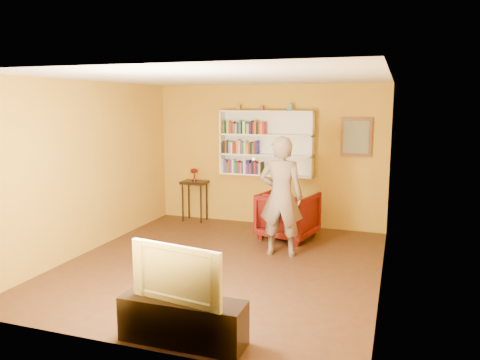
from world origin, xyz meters
name	(u,v)px	position (x,y,z in m)	size (l,w,h in m)	color
room_shell	(222,197)	(0.00, 0.00, 1.02)	(5.30, 5.80, 2.88)	#3F2414
bookshelf	(267,143)	(0.00, 2.41, 1.59)	(1.80, 0.29, 1.23)	white
books_row_lower	(243,167)	(-0.45, 2.30, 1.13)	(0.81, 0.19, 0.27)	white
books_row_middle	(240,147)	(-0.50, 2.30, 1.51)	(0.72, 0.19, 0.27)	black
books_row_upper	(244,128)	(-0.42, 2.30, 1.89)	(0.85, 0.19, 0.26)	brown
ornament_left	(238,108)	(-0.55, 2.35, 2.27)	(0.08, 0.08, 0.11)	#A86330
ornament_centre	(262,108)	(-0.09, 2.35, 2.26)	(0.07, 0.07, 0.09)	#94313D
ornament_right	(290,107)	(0.45, 2.35, 2.27)	(0.09, 0.09, 0.12)	slate
framed_painting	(356,137)	(1.65, 2.46, 1.75)	(0.55, 0.05, 0.70)	brown
console_table	(195,188)	(-1.45, 2.25, 0.67)	(0.50, 0.38, 0.81)	black
ruby_lustre	(194,172)	(-1.45, 2.25, 1.00)	(0.16, 0.16, 0.26)	maroon
armchair	(288,215)	(0.61, 1.64, 0.41)	(0.89, 0.91, 0.83)	#490506
person	(281,196)	(0.71, 0.71, 0.93)	(0.68, 0.45, 1.87)	#755F55
game_remote	(255,159)	(0.38, 0.41, 1.54)	(0.04, 0.15, 0.04)	white
tv_cabinet	(183,321)	(0.45, -2.25, 0.23)	(1.27, 0.38, 0.45)	black
television	(182,271)	(0.45, -2.25, 0.74)	(1.00, 0.13, 0.58)	black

